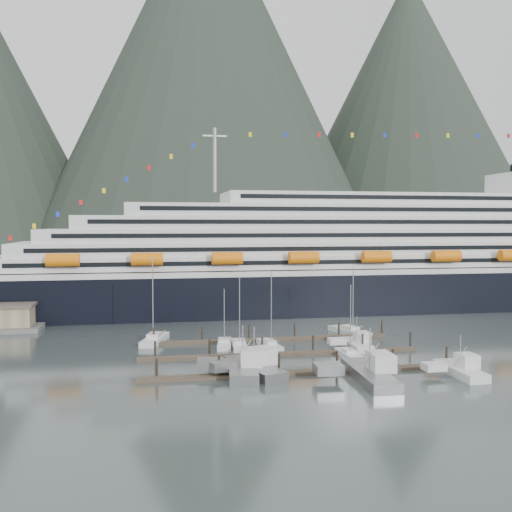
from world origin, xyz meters
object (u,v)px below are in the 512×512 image
at_px(cruise_ship, 366,263).
at_px(trawler_b, 242,368).
at_px(sailboat_h, 349,355).
at_px(trawler_d, 459,369).
at_px(sailboat_g, 349,332).
at_px(trawler_c, 368,373).
at_px(trawler_a, 253,367).
at_px(sailboat_b, 239,346).
at_px(sailboat_c, 224,344).
at_px(sailboat_e, 155,340).
at_px(trawler_e, 356,344).
at_px(sailboat_d, 270,345).

relative_size(cruise_ship, trawler_b, 16.27).
xyz_separation_m(sailboat_h, trawler_d, (12.01, -14.41, 0.44)).
xyz_separation_m(sailboat_g, trawler_c, (-9.53, -34.98, 0.57)).
distance_m(sailboat_g, trawler_a, 37.53).
distance_m(sailboat_b, trawler_b, 19.36).
height_order(trawler_a, trawler_c, trawler_c).
xyz_separation_m(sailboat_c, trawler_b, (-0.25, -21.13, 0.60)).
relative_size(sailboat_b, trawler_d, 1.21).
distance_m(cruise_ship, sailboat_e, 67.78).
distance_m(trawler_a, trawler_e, 25.68).
relative_size(trawler_b, trawler_c, 0.80).
height_order(sailboat_c, trawler_c, sailboat_c).
bearing_deg(trawler_e, sailboat_d, 77.76).
relative_size(sailboat_d, trawler_c, 0.90).
height_order(cruise_ship, trawler_a, cruise_ship).
bearing_deg(sailboat_d, trawler_e, -108.62).
height_order(sailboat_g, sailboat_h, sailboat_g).
bearing_deg(sailboat_e, trawler_b, -140.45).
bearing_deg(sailboat_d, trawler_c, -165.01).
xyz_separation_m(sailboat_d, sailboat_g, (18.72, 10.19, 0.02)).
distance_m(cruise_ship, trawler_a, 76.37).
bearing_deg(trawler_e, trawler_d, -157.47).
height_order(sailboat_g, trawler_a, sailboat_g).
bearing_deg(sailboat_e, trawler_a, -136.46).
relative_size(cruise_ship, trawler_a, 14.55).
bearing_deg(sailboat_b, trawler_d, -126.14).
distance_m(cruise_ship, sailboat_d, 58.61).
relative_size(sailboat_g, trawler_d, 1.35).
relative_size(sailboat_h, trawler_d, 1.15).
bearing_deg(sailboat_b, trawler_b, 176.92).
height_order(sailboat_d, sailboat_e, sailboat_e).
height_order(sailboat_e, sailboat_h, sailboat_e).
xyz_separation_m(sailboat_c, trawler_e, (22.99, -5.99, 0.43)).
xyz_separation_m(cruise_ship, sailboat_e, (-55.83, -36.64, -11.58)).
bearing_deg(sailboat_g, sailboat_c, 88.33).
bearing_deg(sailboat_h, trawler_a, 112.53).
xyz_separation_m(trawler_a, trawler_d, (29.64, -6.78, -0.10)).
relative_size(sailboat_e, trawler_b, 1.30).
bearing_deg(sailboat_e, trawler_e, -93.36).
height_order(sailboat_b, sailboat_g, sailboat_g).
bearing_deg(cruise_ship, sailboat_b, -132.55).
distance_m(sailboat_b, sailboat_h, 19.93).
bearing_deg(sailboat_h, trawler_b, 112.73).
distance_m(trawler_b, trawler_c, 18.37).
relative_size(sailboat_b, trawler_a, 0.92).
height_order(sailboat_d, trawler_b, sailboat_d).
relative_size(sailboat_h, trawler_b, 0.98).
distance_m(sailboat_c, trawler_e, 23.76).
bearing_deg(trawler_c, cruise_ship, -17.30).
height_order(trawler_c, trawler_d, trawler_c).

